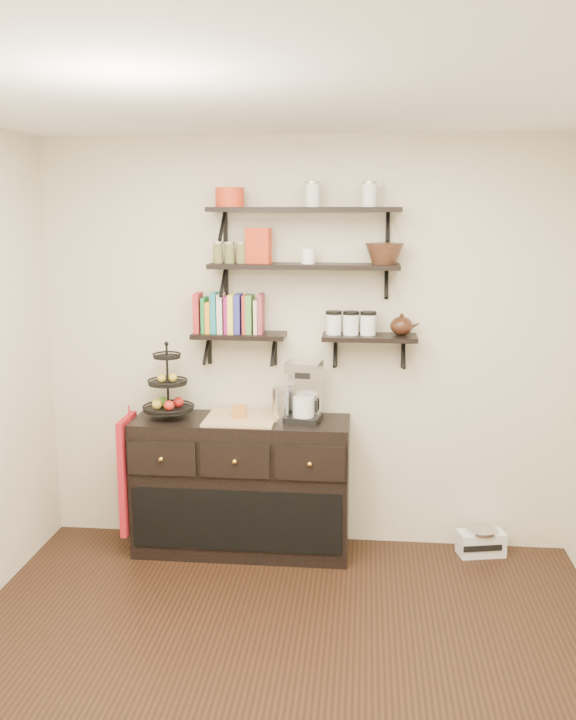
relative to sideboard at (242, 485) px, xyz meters
The scene contains 21 objects.
floor 1.63m from the sideboard, 75.29° to the right, with size 3.50×3.50×0.00m, color black.
ceiling 2.74m from the sideboard, 75.29° to the right, with size 3.50×3.50×0.02m, color white.
back_wall 1.01m from the sideboard, 30.59° to the left, with size 3.50×0.02×2.70m, color beige.
shelf_top 1.83m from the sideboard, 14.61° to the left, with size 1.20×0.27×0.23m.
shelf_mid 1.49m from the sideboard, 14.61° to the left, with size 1.20×0.27×0.23m.
shelf_low_left 0.98m from the sideboard, 100.84° to the left, with size 0.60×0.25×0.23m.
shelf_low_right 1.28m from the sideboard, ahead, with size 0.60×0.25×0.23m.
cookbooks 1.12m from the sideboard, 123.15° to the left, with size 0.43×0.15×0.26m.
glass_canisters 1.28m from the sideboard, ahead, with size 0.32×0.10×0.13m.
sideboard is the anchor object (origin of this frame).
fruit_stand 0.78m from the sideboard, behind, with size 0.33×0.33×0.48m.
candle 0.50m from the sideboard, behind, with size 0.08×0.08×0.08m, color #AB6527.
coffee_maker 0.75m from the sideboard, ahead, with size 0.24×0.23×0.39m.
thermal_carafe 0.62m from the sideboard, ahead, with size 0.11×0.11×0.22m, color silver.
apron 0.74m from the sideboard, behind, with size 0.04×0.33×0.76m, color #A6111B.
radio 1.62m from the sideboard, ahead, with size 0.32×0.24×0.18m.
recipe_box 1.56m from the sideboard, 42.87° to the left, with size 0.16×0.06×0.22m, color red.
walnut_bowl 1.76m from the sideboard, ahead, with size 0.24×0.24×0.13m, color black, non-canonical shape.
ramekins 1.56m from the sideboard, 13.30° to the left, with size 0.09×0.09×0.10m, color white.
teapot 1.48m from the sideboard, ahead, with size 0.19×0.14×0.14m, color black, non-canonical shape.
red_pot 1.86m from the sideboard, 124.80° to the left, with size 0.18×0.18×0.12m, color red.
Camera 1 is at (0.39, -3.18, 2.23)m, focal length 38.00 mm.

